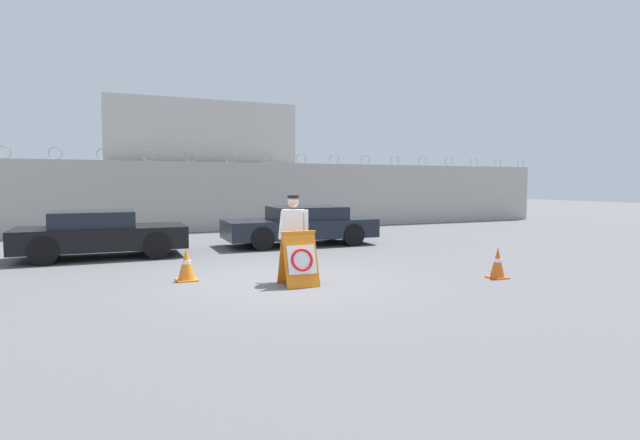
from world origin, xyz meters
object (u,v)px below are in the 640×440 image
Objects in this scene: barricade_sign at (299,259)px; traffic_cone_near at (186,265)px; parked_car_front_coupe at (101,234)px; security_guard at (293,233)px; traffic_cone_mid at (498,263)px; parked_car_rear_sedan at (301,225)px.

barricade_sign is 2.38m from traffic_cone_near.
security_guard is at bearing -53.42° from parked_car_front_coupe.
security_guard is 6.16m from parked_car_front_coupe.
security_guard is 0.41× the size of parked_car_front_coupe.
parked_car_rear_sedan reaches higher than traffic_cone_mid.
barricade_sign reaches higher than traffic_cone_near.
parked_car_front_coupe reaches higher than barricade_sign.
security_guard is (0.08, 0.52, 0.44)m from barricade_sign.
barricade_sign is 6.54m from parked_car_front_coupe.
security_guard is 2.63× the size of traffic_cone_near.
parked_car_rear_sedan is at bearing -80.27° from security_guard.
parked_car_rear_sedan is (4.30, 4.52, 0.30)m from traffic_cone_near.
traffic_cone_near is 0.16× the size of parked_car_front_coupe.
parked_car_front_coupe is (-3.59, 5.00, -0.33)m from security_guard.
parked_car_front_coupe is (-1.59, 4.14, 0.31)m from traffic_cone_near.
barricade_sign is 1.61× the size of traffic_cone_near.
parked_car_rear_sedan is (5.89, 0.38, -0.00)m from parked_car_front_coupe.
parked_car_rear_sedan is at bearing 69.28° from barricade_sign.
barricade_sign is 0.22× the size of parked_car_rear_sedan.
parked_car_front_coupe reaches higher than traffic_cone_mid.
barricade_sign reaches higher than traffic_cone_mid.
traffic_cone_mid is (4.06, -0.98, -0.20)m from barricade_sign.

